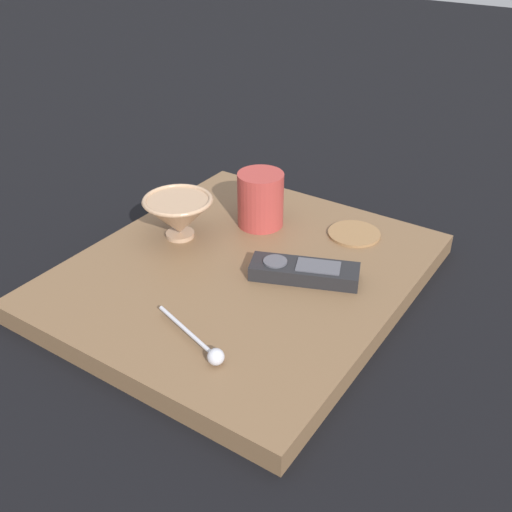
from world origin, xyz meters
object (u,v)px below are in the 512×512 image
object	(u,v)px
coffee_mug	(260,199)
teaspoon	(207,349)
tv_remote_near	(304,271)
drink_coaster	(354,234)
cereal_bowl	(179,215)

from	to	relation	value
coffee_mug	teaspoon	bearing A→B (deg)	-157.51
teaspoon	tv_remote_near	bearing A→B (deg)	-3.44
teaspoon	tv_remote_near	xyz separation A→B (m)	(0.24, -0.01, 0.00)
coffee_mug	drink_coaster	size ratio (longest dim) A/B	1.11
coffee_mug	drink_coaster	xyz separation A→B (m)	(0.06, -0.17, -0.05)
cereal_bowl	coffee_mug	distance (m)	0.15
tv_remote_near	drink_coaster	xyz separation A→B (m)	(0.17, -0.01, -0.01)
coffee_mug	tv_remote_near	world-z (taller)	coffee_mug
cereal_bowl	coffee_mug	world-z (taller)	coffee_mug
coffee_mug	drink_coaster	distance (m)	0.18
coffee_mug	teaspoon	size ratio (longest dim) A/B	0.73
tv_remote_near	cereal_bowl	bearing A→B (deg)	91.42
cereal_bowl	drink_coaster	size ratio (longest dim) A/B	1.31
tv_remote_near	teaspoon	bearing A→B (deg)	176.56
cereal_bowl	tv_remote_near	size ratio (longest dim) A/B	0.68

